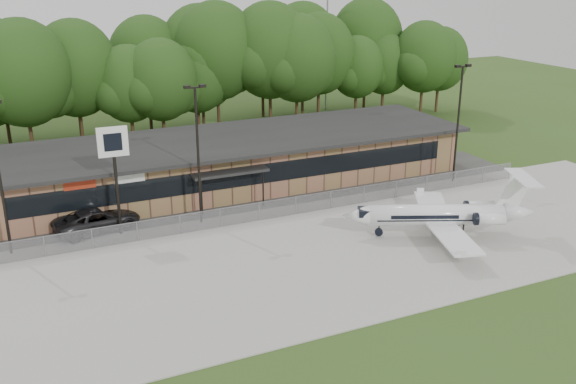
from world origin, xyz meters
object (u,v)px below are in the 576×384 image
terminal (230,160)px  suv (97,220)px  business_jet (443,216)px  pole_sign (114,153)px

terminal → suv: bearing=-154.6°
terminal → business_jet: bearing=-60.7°
suv → pole_sign: pole_sign is taller
terminal → pole_sign: 13.49m
suv → terminal: bearing=-77.4°
terminal → business_jet: 19.41m
terminal → suv: terminal is taller
business_jet → suv: business_jet is taller
business_jet → pole_sign: (-20.29, 9.77, 4.36)m
terminal → suv: size_ratio=6.76×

